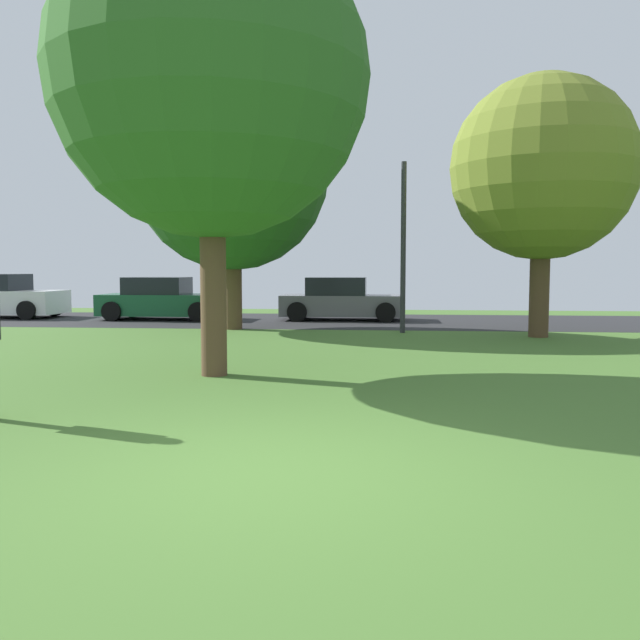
{
  "coord_description": "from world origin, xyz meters",
  "views": [
    {
      "loc": [
        0.95,
        -5.27,
        1.7
      ],
      "look_at": [
        0.0,
        4.59,
        0.92
      ],
      "focal_mm": 36.66,
      "sensor_mm": 36.0,
      "label": 1
    }
  ],
  "objects_px": {
    "parked_car_green": "(162,300)",
    "oak_tree_left": "(211,79)",
    "birch_tree_lone": "(232,173)",
    "street_lamp_post": "(403,248)",
    "oak_tree_center": "(543,169)",
    "parked_car_grey": "(341,301)"
  },
  "relations": [
    {
      "from": "oak_tree_left",
      "to": "birch_tree_lone",
      "type": "distance_m",
      "value": 8.06
    },
    {
      "from": "oak_tree_center",
      "to": "street_lamp_post",
      "type": "height_order",
      "value": "oak_tree_center"
    },
    {
      "from": "street_lamp_post",
      "to": "parked_car_green",
      "type": "bearing_deg",
      "value": 154.17
    },
    {
      "from": "birch_tree_lone",
      "to": "oak_tree_center",
      "type": "bearing_deg",
      "value": -9.63
    },
    {
      "from": "parked_car_green",
      "to": "street_lamp_post",
      "type": "bearing_deg",
      "value": -25.83
    },
    {
      "from": "parked_car_grey",
      "to": "oak_tree_left",
      "type": "bearing_deg",
      "value": -96.47
    },
    {
      "from": "oak_tree_left",
      "to": "birch_tree_lone",
      "type": "xyz_separation_m",
      "value": [
        -1.52,
        7.91,
        -0.27
      ]
    },
    {
      "from": "birch_tree_lone",
      "to": "parked_car_grey",
      "type": "bearing_deg",
      "value": 51.73
    },
    {
      "from": "oak_tree_left",
      "to": "street_lamp_post",
      "type": "distance_m",
      "value": 8.34
    },
    {
      "from": "street_lamp_post",
      "to": "parked_car_grey",
      "type": "bearing_deg",
      "value": 114.55
    },
    {
      "from": "parked_car_green",
      "to": "oak_tree_left",
      "type": "bearing_deg",
      "value": -67.15
    },
    {
      "from": "oak_tree_left",
      "to": "parked_car_grey",
      "type": "xyz_separation_m",
      "value": [
        1.3,
        11.5,
        -3.98
      ]
    },
    {
      "from": "oak_tree_left",
      "to": "parked_car_green",
      "type": "relative_size",
      "value": 1.73
    },
    {
      "from": "oak_tree_center",
      "to": "parked_car_green",
      "type": "distance_m",
      "value": 12.66
    },
    {
      "from": "oak_tree_left",
      "to": "parked_car_green",
      "type": "xyz_separation_m",
      "value": [
        -4.7,
        11.15,
        -3.98
      ]
    },
    {
      "from": "parked_car_green",
      "to": "street_lamp_post",
      "type": "height_order",
      "value": "street_lamp_post"
    },
    {
      "from": "birch_tree_lone",
      "to": "parked_car_green",
      "type": "height_order",
      "value": "birch_tree_lone"
    },
    {
      "from": "oak_tree_center",
      "to": "birch_tree_lone",
      "type": "relative_size",
      "value": 0.91
    },
    {
      "from": "parked_car_grey",
      "to": "oak_tree_center",
      "type": "bearing_deg",
      "value": -43.32
    },
    {
      "from": "birch_tree_lone",
      "to": "street_lamp_post",
      "type": "xyz_separation_m",
      "value": [
        4.73,
        -0.59,
        -2.11
      ]
    },
    {
      "from": "birch_tree_lone",
      "to": "street_lamp_post",
      "type": "distance_m",
      "value": 5.22
    },
    {
      "from": "parked_car_grey",
      "to": "birch_tree_lone",
      "type": "bearing_deg",
      "value": -128.27
    }
  ]
}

